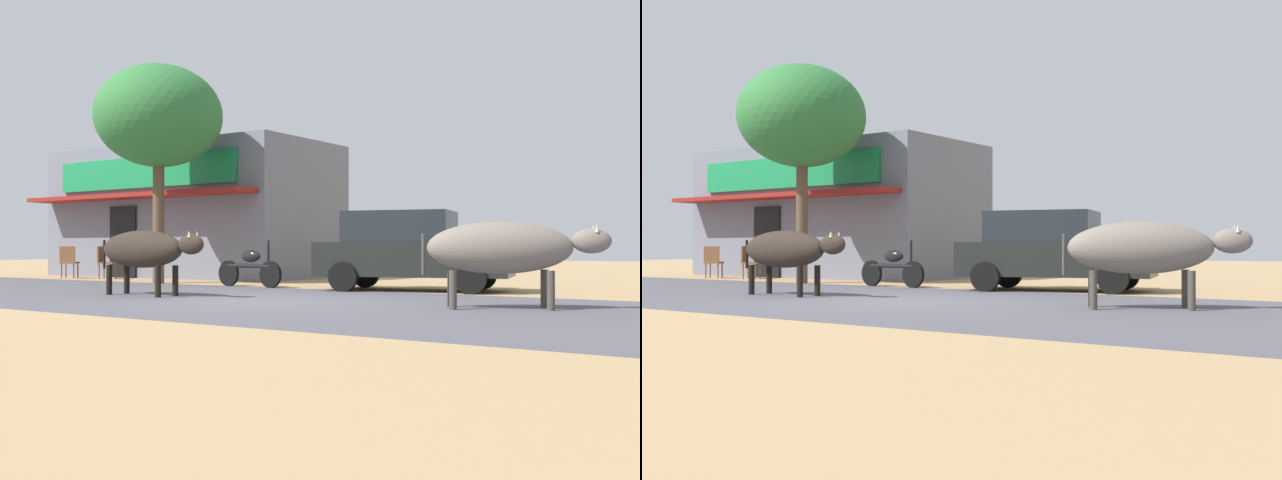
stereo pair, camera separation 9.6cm
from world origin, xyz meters
The scene contains 10 objects.
ground centered at (0.00, 0.00, 0.00)m, with size 80.00×80.00×0.00m, color tan.
asphalt_road centered at (0.00, 0.00, 0.00)m, with size 72.00×6.71×0.00m, color #514F58.
storefront_left_cafe centered at (-8.49, 7.29, 1.97)m, with size 8.86×5.01×3.92m.
roadside_tree centered at (-5.87, 3.33, 4.14)m, with size 3.17×3.17×5.43m.
parked_hatchback_car centered at (0.72, 4.07, 0.84)m, with size 4.22×2.55×1.64m.
parked_motorcycle centered at (-2.89, 3.27, 0.46)m, with size 1.87×0.28×1.04m.
cow_near_brown centered at (-2.62, -0.13, 0.85)m, with size 2.65×0.64×1.21m.
cow_far_dark centered at (3.95, 0.74, 0.88)m, with size 2.58×1.66×1.28m.
cafe_chair_near_tree centered at (-9.08, 4.36, 0.51)m, with size 0.59×0.59×0.92m.
cafe_chair_by_doorway centered at (-10.24, 4.02, 0.51)m, with size 0.61×0.61×0.92m.
Camera 2 is at (7.92, -9.75, 0.90)m, focal length 42.03 mm.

